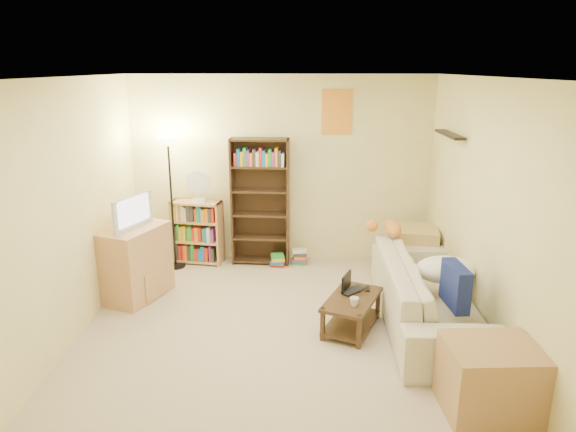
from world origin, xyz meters
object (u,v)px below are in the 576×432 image
at_px(desk_fan, 198,185).
at_px(side_table, 415,251).
at_px(laptop, 356,292).
at_px(short_bookshelf, 197,232).
at_px(coffee_table, 352,310).
at_px(end_cabinet, 489,379).
at_px(tv_stand, 133,262).
at_px(television, 128,211).
at_px(floor_lamp, 169,164).
at_px(mug, 354,302).
at_px(tabby_cat, 389,227).
at_px(sofa, 429,293).
at_px(tall_bookshelf, 260,199).

bearing_deg(desk_fan, side_table, -6.72).
bearing_deg(laptop, short_bookshelf, 94.37).
bearing_deg(coffee_table, end_cabinet, -31.05).
height_order(tv_stand, desk_fan, desk_fan).
bearing_deg(end_cabinet, tv_stand, 148.20).
distance_m(tv_stand, television, 0.61).
bearing_deg(short_bookshelf, television, -107.08).
distance_m(desk_fan, floor_lamp, 0.46).
height_order(desk_fan, side_table, desk_fan).
bearing_deg(laptop, mug, -145.19).
bearing_deg(mug, tabby_cat, 65.91).
distance_m(short_bookshelf, floor_lamp, 1.02).
distance_m(tabby_cat, end_cabinet, 2.41).
xyz_separation_m(sofa, coffee_table, (-0.81, -0.13, -0.13)).
relative_size(tall_bookshelf, short_bookshelf, 1.98).
relative_size(coffee_table, mug, 8.65).
bearing_deg(short_bookshelf, sofa, -22.37).
distance_m(tv_stand, short_bookshelf, 1.22).
height_order(television, end_cabinet, television).
relative_size(tall_bookshelf, desk_fan, 3.93).
bearing_deg(mug, sofa, 21.08).
relative_size(short_bookshelf, end_cabinet, 1.26).
bearing_deg(laptop, end_cabinet, -103.16).
relative_size(tall_bookshelf, side_table, 2.75).
xyz_separation_m(television, desk_fan, (0.61, 1.04, 0.06)).
bearing_deg(tall_bookshelf, tv_stand, -138.83).
relative_size(coffee_table, tall_bookshelf, 0.52).
bearing_deg(short_bookshelf, side_table, 2.75).
xyz_separation_m(laptop, television, (-2.50, 0.65, 0.67)).
bearing_deg(sofa, end_cabinet, -174.03).
height_order(coffee_table, short_bookshelf, short_bookshelf).
distance_m(sofa, short_bookshelf, 3.20).
relative_size(tv_stand, television, 1.34).
bearing_deg(end_cabinet, tall_bookshelf, 121.49).
distance_m(side_table, end_cabinet, 2.78).
bearing_deg(end_cabinet, desk_fan, 131.40).
bearing_deg(floor_lamp, tv_stand, -106.61).
bearing_deg(end_cabinet, tabby_cat, 98.96).
distance_m(laptop, tv_stand, 2.59).
relative_size(sofa, tall_bookshelf, 1.37).
bearing_deg(side_table, tv_stand, -168.36).
bearing_deg(tv_stand, desk_fan, 81.53).
xyz_separation_m(coffee_table, tall_bookshelf, (-1.03, 1.85, 0.69)).
bearing_deg(tabby_cat, television, -175.08).
relative_size(side_table, end_cabinet, 0.91).
relative_size(tabby_cat, desk_fan, 1.22).
bearing_deg(tv_stand, floor_lamp, 95.21).
xyz_separation_m(sofa, television, (-3.25, 0.64, 0.69)).
bearing_deg(mug, laptop, 78.74).
bearing_deg(tabby_cat, tv_stand, -175.08).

